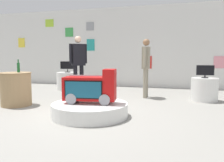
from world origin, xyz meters
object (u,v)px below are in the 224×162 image
at_px(display_pedestal_center_rear, 68,81).
at_px(side_table_round, 16,89).
at_px(novelty_firetruck_tv, 91,89).
at_px(tv_on_left_rear, 205,71).
at_px(display_pedestal_left_rear, 204,89).
at_px(shopper_browsing_rear, 78,61).
at_px(main_display_pedestal, 90,110).
at_px(shopper_browsing_near_truck, 146,63).
at_px(tv_on_center_rear, 67,66).
at_px(bottle_on_side_table, 18,67).

xyz_separation_m(display_pedestal_center_rear, side_table_round, (0.09, -2.92, 0.10)).
bearing_deg(side_table_round, novelty_firetruck_tv, -12.35).
bearing_deg(display_pedestal_center_rear, tv_on_left_rear, -11.93).
bearing_deg(display_pedestal_left_rear, shopper_browsing_rear, -174.33).
bearing_deg(main_display_pedestal, tv_on_left_rear, 45.34).
xyz_separation_m(display_pedestal_center_rear, shopper_browsing_rear, (1.04, -1.32, 0.75)).
distance_m(novelty_firetruck_tv, shopper_browsing_rear, 2.45).
distance_m(tv_on_left_rear, side_table_round, 4.94).
height_order(shopper_browsing_near_truck, shopper_browsing_rear, shopper_browsing_rear).
relative_size(tv_on_left_rear, tv_on_center_rear, 0.92).
bearing_deg(main_display_pedestal, bottle_on_side_table, 166.20).
distance_m(main_display_pedestal, shopper_browsing_near_truck, 2.74).
xyz_separation_m(tv_on_center_rear, shopper_browsing_near_truck, (3.00, -0.90, 0.14)).
xyz_separation_m(novelty_firetruck_tv, side_table_round, (-2.16, 0.47, -0.14)).
bearing_deg(display_pedestal_center_rear, shopper_browsing_rear, -51.84).
bearing_deg(novelty_firetruck_tv, side_table_round, 167.65).
xyz_separation_m(display_pedestal_center_rear, tv_on_center_rear, (-0.00, -0.00, 0.55)).
distance_m(novelty_firetruck_tv, display_pedestal_left_rear, 3.40).
distance_m(novelty_firetruck_tv, display_pedestal_center_rear, 4.08).
relative_size(novelty_firetruck_tv, display_pedestal_left_rear, 1.53).
bearing_deg(tv_on_center_rear, bottle_on_side_table, -86.92).
distance_m(novelty_firetruck_tv, shopper_browsing_near_truck, 2.64).
bearing_deg(display_pedestal_center_rear, main_display_pedestal, -56.75).
distance_m(bottle_on_side_table, shopper_browsing_near_truck, 3.46).
xyz_separation_m(display_pedestal_left_rear, display_pedestal_center_rear, (-4.61, 0.97, 0.00)).
bearing_deg(side_table_round, main_display_pedestal, -12.37).
distance_m(bottle_on_side_table, shopper_browsing_rear, 1.80).
relative_size(main_display_pedestal, display_pedestal_left_rear, 2.17).
bearing_deg(shopper_browsing_rear, bottle_on_side_table, -119.67).
xyz_separation_m(main_display_pedestal, shopper_browsing_near_truck, (0.77, 2.48, 0.87)).
bearing_deg(tv_on_center_rear, shopper_browsing_near_truck, -16.78).
distance_m(novelty_firetruck_tv, tv_on_left_rear, 3.40).
bearing_deg(shopper_browsing_rear, tv_on_left_rear, 5.60).
distance_m(tv_on_left_rear, bottle_on_side_table, 4.85).
relative_size(display_pedestal_center_rear, shopper_browsing_rear, 0.45).
distance_m(tv_on_center_rear, shopper_browsing_near_truck, 3.14).
bearing_deg(tv_on_center_rear, shopper_browsing_rear, -51.72).
bearing_deg(shopper_browsing_near_truck, bottle_on_side_table, -145.23).
bearing_deg(display_pedestal_left_rear, shopper_browsing_near_truck, 177.81).
bearing_deg(bottle_on_side_table, tv_on_center_rear, 93.08).
height_order(main_display_pedestal, bottle_on_side_table, bottle_on_side_table).
relative_size(display_pedestal_left_rear, shopper_browsing_near_truck, 0.41).
relative_size(side_table_round, shopper_browsing_near_truck, 0.48).
xyz_separation_m(bottle_on_side_table, shopper_browsing_rear, (0.89, 1.56, 0.12)).
distance_m(main_display_pedestal, tv_on_center_rear, 4.12).
distance_m(display_pedestal_left_rear, shopper_browsing_near_truck, 1.76).
xyz_separation_m(main_display_pedestal, display_pedestal_center_rear, (-2.22, 3.39, 0.18)).
height_order(display_pedestal_left_rear, tv_on_center_rear, tv_on_center_rear).
relative_size(novelty_firetruck_tv, shopper_browsing_near_truck, 0.63).
bearing_deg(side_table_round, tv_on_left_rear, 23.29).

